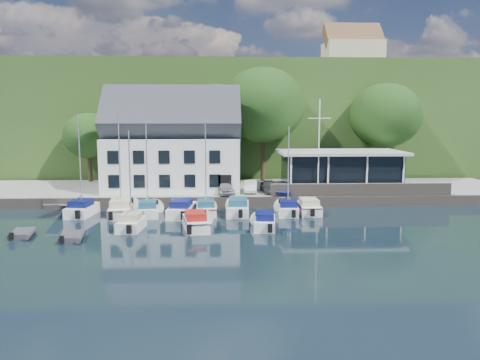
{
  "coord_description": "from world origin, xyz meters",
  "views": [
    {
      "loc": [
        -1.95,
        -33.81,
        8.82
      ],
      "look_at": [
        -0.14,
        9.0,
        2.95
      ],
      "focal_mm": 35.0,
      "sensor_mm": 36.0,
      "label": 1
    }
  ],
  "objects_px": {
    "flagpole": "(319,147)",
    "boat_r2_1": "(130,177)",
    "car_white": "(250,186)",
    "boat_r1_3": "(182,207)",
    "club_pavilion": "(340,170)",
    "dinghy_1": "(71,236)",
    "harbor_building": "(173,149)",
    "car_blue": "(284,188)",
    "boat_r2_3": "(265,220)",
    "boat_r1_2": "(147,169)",
    "boat_r1_0": "(80,165)",
    "car_silver": "(225,188)",
    "boat_r1_7": "(308,206)",
    "boat_r2_2": "(196,220)",
    "dinghy_0": "(22,233)",
    "boat_r1_4": "(206,169)",
    "car_dgrey": "(269,187)",
    "boat_r1_1": "(120,164)",
    "boat_r1_6": "(288,169)",
    "boat_r1_5": "(238,206)"
  },
  "relations": [
    {
      "from": "car_silver",
      "to": "boat_r1_6",
      "type": "height_order",
      "value": "boat_r1_6"
    },
    {
      "from": "boat_r1_0",
      "to": "dinghy_0",
      "type": "relative_size",
      "value": 3.29
    },
    {
      "from": "boat_r1_7",
      "to": "boat_r2_2",
      "type": "bearing_deg",
      "value": -151.55
    },
    {
      "from": "car_silver",
      "to": "dinghy_0",
      "type": "xyz_separation_m",
      "value": [
        -15.02,
        -12.34,
        -1.32
      ]
    },
    {
      "from": "harbor_building",
      "to": "flagpole",
      "type": "xyz_separation_m",
      "value": [
        14.94,
        -3.82,
        0.4
      ]
    },
    {
      "from": "boat_r1_0",
      "to": "boat_r1_4",
      "type": "xyz_separation_m",
      "value": [
        11.04,
        -0.0,
        -0.4
      ]
    },
    {
      "from": "boat_r1_2",
      "to": "boat_r2_3",
      "type": "height_order",
      "value": "boat_r1_2"
    },
    {
      "from": "car_dgrey",
      "to": "dinghy_1",
      "type": "relative_size",
      "value": 1.36
    },
    {
      "from": "boat_r1_3",
      "to": "boat_r1_2",
      "type": "bearing_deg",
      "value": -175.33
    },
    {
      "from": "boat_r1_5",
      "to": "boat_r1_6",
      "type": "relative_size",
      "value": 0.78
    },
    {
      "from": "harbor_building",
      "to": "boat_r1_5",
      "type": "distance_m",
      "value": 11.91
    },
    {
      "from": "boat_r2_2",
      "to": "harbor_building",
      "type": "bearing_deg",
      "value": 92.37
    },
    {
      "from": "car_blue",
      "to": "boat_r2_3",
      "type": "relative_size",
      "value": 0.68
    },
    {
      "from": "car_silver",
      "to": "car_blue",
      "type": "bearing_deg",
      "value": -9.89
    },
    {
      "from": "car_blue",
      "to": "boat_r1_0",
      "type": "xyz_separation_m",
      "value": [
        -18.83,
        -5.1,
        2.94
      ]
    },
    {
      "from": "boat_r1_6",
      "to": "dinghy_1",
      "type": "relative_size",
      "value": 2.94
    },
    {
      "from": "boat_r1_0",
      "to": "dinghy_1",
      "type": "height_order",
      "value": "boat_r1_0"
    },
    {
      "from": "boat_r1_2",
      "to": "boat_r2_3",
      "type": "xyz_separation_m",
      "value": [
        9.93,
        -5.21,
        -3.51
      ]
    },
    {
      "from": "boat_r2_2",
      "to": "boat_r2_3",
      "type": "bearing_deg",
      "value": -9.58
    },
    {
      "from": "club_pavilion",
      "to": "boat_r1_3",
      "type": "bearing_deg",
      "value": -151.81
    },
    {
      "from": "car_white",
      "to": "dinghy_1",
      "type": "distance_m",
      "value": 20.16
    },
    {
      "from": "car_white",
      "to": "flagpole",
      "type": "height_order",
      "value": "flagpole"
    },
    {
      "from": "boat_r1_4",
      "to": "dinghy_1",
      "type": "xyz_separation_m",
      "value": [
        -9.4,
        -8.37,
        -3.79
      ]
    },
    {
      "from": "boat_r2_1",
      "to": "car_dgrey",
      "type": "bearing_deg",
      "value": 49.02
    },
    {
      "from": "car_dgrey",
      "to": "boat_r1_1",
      "type": "height_order",
      "value": "boat_r1_1"
    },
    {
      "from": "car_white",
      "to": "boat_r1_3",
      "type": "distance_m",
      "value": 9.4
    },
    {
      "from": "boat_r2_1",
      "to": "boat_r2_3",
      "type": "xyz_separation_m",
      "value": [
        10.43,
        -0.01,
        -3.52
      ]
    },
    {
      "from": "car_white",
      "to": "boat_r1_0",
      "type": "relative_size",
      "value": 0.41
    },
    {
      "from": "flagpole",
      "to": "boat_r2_1",
      "type": "bearing_deg",
      "value": -147.91
    },
    {
      "from": "boat_r1_3",
      "to": "boat_r1_6",
      "type": "bearing_deg",
      "value": 8.03
    },
    {
      "from": "boat_r1_6",
      "to": "boat_r2_1",
      "type": "bearing_deg",
      "value": -152.57
    },
    {
      "from": "boat_r1_6",
      "to": "dinghy_0",
      "type": "relative_size",
      "value": 3.0
    },
    {
      "from": "boat_r1_1",
      "to": "boat_r1_6",
      "type": "distance_m",
      "value": 14.94
    },
    {
      "from": "car_silver",
      "to": "boat_r1_4",
      "type": "bearing_deg",
      "value": -119.28
    },
    {
      "from": "dinghy_0",
      "to": "car_white",
      "type": "bearing_deg",
      "value": 27.41
    },
    {
      "from": "harbor_building",
      "to": "boat_r2_1",
      "type": "relative_size",
      "value": 1.72
    },
    {
      "from": "club_pavilion",
      "to": "boat_r1_3",
      "type": "xyz_separation_m",
      "value": [
        -16.4,
        -8.79,
        -2.3
      ]
    },
    {
      "from": "flagpole",
      "to": "boat_r1_6",
      "type": "relative_size",
      "value": 1.15
    },
    {
      "from": "boat_r1_5",
      "to": "dinghy_1",
      "type": "distance_m",
      "value": 14.92
    },
    {
      "from": "boat_r1_2",
      "to": "flagpole",
      "type": "bearing_deg",
      "value": 10.46
    },
    {
      "from": "car_dgrey",
      "to": "boat_r1_4",
      "type": "height_order",
      "value": "boat_r1_4"
    },
    {
      "from": "car_silver",
      "to": "boat_r1_7",
      "type": "relative_size",
      "value": 0.7
    },
    {
      "from": "car_white",
      "to": "boat_r1_2",
      "type": "relative_size",
      "value": 0.44
    },
    {
      "from": "car_dgrey",
      "to": "boat_r1_6",
      "type": "bearing_deg",
      "value": -85.35
    },
    {
      "from": "harbor_building",
      "to": "dinghy_0",
      "type": "bearing_deg",
      "value": -120.57
    },
    {
      "from": "boat_r1_5",
      "to": "car_silver",
      "type": "bearing_deg",
      "value": 106.08
    },
    {
      "from": "boat_r1_7",
      "to": "boat_r2_2",
      "type": "relative_size",
      "value": 0.93
    },
    {
      "from": "boat_r1_5",
      "to": "boat_r2_1",
      "type": "distance_m",
      "value": 10.77
    },
    {
      "from": "dinghy_1",
      "to": "harbor_building",
      "type": "bearing_deg",
      "value": 61.91
    },
    {
      "from": "car_blue",
      "to": "boat_r1_7",
      "type": "bearing_deg",
      "value": -56.06
    }
  ]
}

